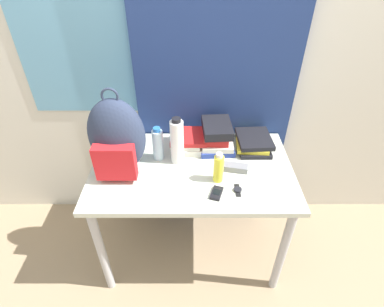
{
  "coord_description": "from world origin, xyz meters",
  "views": [
    {
      "loc": [
        0.0,
        -0.98,
        1.87
      ],
      "look_at": [
        0.0,
        0.35,
        0.85
      ],
      "focal_mm": 28.0,
      "sensor_mm": 36.0,
      "label": 1
    }
  ],
  "objects_px": {
    "book_stack_right": "(253,142)",
    "sunglasses_case": "(234,168)",
    "book_stack_left": "(188,141)",
    "cell_phone": "(216,193)",
    "sunscreen_bottle": "(218,168)",
    "book_stack_center": "(217,136)",
    "wristwatch": "(238,190)",
    "sports_bottle": "(177,141)",
    "water_bottle": "(158,144)",
    "backpack": "(117,138)"
  },
  "relations": [
    {
      "from": "book_stack_right",
      "to": "sunglasses_case",
      "type": "xyz_separation_m",
      "value": [
        -0.14,
        -0.22,
        -0.02
      ]
    },
    {
      "from": "book_stack_left",
      "to": "cell_phone",
      "type": "xyz_separation_m",
      "value": [
        0.15,
        -0.42,
        -0.04
      ]
    },
    {
      "from": "sunscreen_bottle",
      "to": "sunglasses_case",
      "type": "distance_m",
      "value": 0.15
    },
    {
      "from": "book_stack_center",
      "to": "wristwatch",
      "type": "bearing_deg",
      "value": -76.97
    },
    {
      "from": "book_stack_right",
      "to": "book_stack_left",
      "type": "bearing_deg",
      "value": 179.96
    },
    {
      "from": "book_stack_center",
      "to": "wristwatch",
      "type": "distance_m",
      "value": 0.41
    },
    {
      "from": "sunscreen_bottle",
      "to": "book_stack_left",
      "type": "bearing_deg",
      "value": 118.43
    },
    {
      "from": "book_stack_right",
      "to": "sunglasses_case",
      "type": "height_order",
      "value": "book_stack_right"
    },
    {
      "from": "sports_bottle",
      "to": "sunscreen_bottle",
      "type": "relative_size",
      "value": 1.6
    },
    {
      "from": "water_bottle",
      "to": "sunglasses_case",
      "type": "xyz_separation_m",
      "value": [
        0.44,
        -0.11,
        -0.08
      ]
    },
    {
      "from": "backpack",
      "to": "cell_phone",
      "type": "relative_size",
      "value": 4.71
    },
    {
      "from": "sports_bottle",
      "to": "cell_phone",
      "type": "height_order",
      "value": "sports_bottle"
    },
    {
      "from": "sports_bottle",
      "to": "sunglasses_case",
      "type": "bearing_deg",
      "value": -14.64
    },
    {
      "from": "sports_bottle",
      "to": "cell_phone",
      "type": "xyz_separation_m",
      "value": [
        0.21,
        -0.28,
        -0.13
      ]
    },
    {
      "from": "sports_bottle",
      "to": "book_stack_left",
      "type": "bearing_deg",
      "value": 66.89
    },
    {
      "from": "cell_phone",
      "to": "wristwatch",
      "type": "xyz_separation_m",
      "value": [
        0.11,
        0.03,
        -0.0
      ]
    },
    {
      "from": "sunglasses_case",
      "to": "wristwatch",
      "type": "distance_m",
      "value": 0.17
    },
    {
      "from": "water_bottle",
      "to": "sunglasses_case",
      "type": "distance_m",
      "value": 0.46
    },
    {
      "from": "sunscreen_bottle",
      "to": "sunglasses_case",
      "type": "bearing_deg",
      "value": 40.21
    },
    {
      "from": "backpack",
      "to": "book_stack_left",
      "type": "height_order",
      "value": "backpack"
    },
    {
      "from": "book_stack_left",
      "to": "water_bottle",
      "type": "relative_size",
      "value": 1.04
    },
    {
      "from": "sports_bottle",
      "to": "sunglasses_case",
      "type": "height_order",
      "value": "sports_bottle"
    },
    {
      "from": "water_bottle",
      "to": "cell_phone",
      "type": "xyz_separation_m",
      "value": [
        0.33,
        -0.31,
        -0.09
      ]
    },
    {
      "from": "sunscreen_bottle",
      "to": "sunglasses_case",
      "type": "height_order",
      "value": "sunscreen_bottle"
    },
    {
      "from": "wristwatch",
      "to": "book_stack_right",
      "type": "bearing_deg",
      "value": 70.3
    },
    {
      "from": "book_stack_right",
      "to": "backpack",
      "type": "bearing_deg",
      "value": -164.61
    },
    {
      "from": "water_bottle",
      "to": "sports_bottle",
      "type": "relative_size",
      "value": 0.73
    },
    {
      "from": "book_stack_center",
      "to": "sunscreen_bottle",
      "type": "xyz_separation_m",
      "value": [
        -0.01,
        -0.31,
        0.0
      ]
    },
    {
      "from": "book_stack_center",
      "to": "book_stack_left",
      "type": "bearing_deg",
      "value": 179.58
    },
    {
      "from": "book_stack_right",
      "to": "wristwatch",
      "type": "bearing_deg",
      "value": -109.7
    },
    {
      "from": "book_stack_center",
      "to": "wristwatch",
      "type": "height_order",
      "value": "book_stack_center"
    },
    {
      "from": "book_stack_left",
      "to": "water_bottle",
      "type": "distance_m",
      "value": 0.21
    },
    {
      "from": "sports_bottle",
      "to": "sunscreen_bottle",
      "type": "height_order",
      "value": "sports_bottle"
    },
    {
      "from": "backpack",
      "to": "book_stack_center",
      "type": "xyz_separation_m",
      "value": [
        0.55,
        0.21,
        -0.13
      ]
    },
    {
      "from": "cell_phone",
      "to": "sunglasses_case",
      "type": "xyz_separation_m",
      "value": [
        0.11,
        0.2,
        0.01
      ]
    },
    {
      "from": "book_stack_center",
      "to": "book_stack_right",
      "type": "distance_m",
      "value": 0.24
    },
    {
      "from": "sunscreen_bottle",
      "to": "wristwatch",
      "type": "xyz_separation_m",
      "value": [
        0.1,
        -0.08,
        -0.08
      ]
    },
    {
      "from": "book_stack_left",
      "to": "book_stack_right",
      "type": "relative_size",
      "value": 0.8
    },
    {
      "from": "sports_bottle",
      "to": "cell_phone",
      "type": "relative_size",
      "value": 2.75
    },
    {
      "from": "book_stack_left",
      "to": "book_stack_right",
      "type": "bearing_deg",
      "value": -0.04
    },
    {
      "from": "book_stack_center",
      "to": "book_stack_right",
      "type": "bearing_deg",
      "value": 0.26
    },
    {
      "from": "sports_bottle",
      "to": "sunscreen_bottle",
      "type": "xyz_separation_m",
      "value": [
        0.23,
        -0.17,
        -0.05
      ]
    },
    {
      "from": "water_bottle",
      "to": "wristwatch",
      "type": "xyz_separation_m",
      "value": [
        0.44,
        -0.28,
        -0.1
      ]
    },
    {
      "from": "sports_bottle",
      "to": "book_stack_center",
      "type": "bearing_deg",
      "value": 30.34
    },
    {
      "from": "wristwatch",
      "to": "book_stack_left",
      "type": "bearing_deg",
      "value": 124.18
    },
    {
      "from": "book_stack_center",
      "to": "book_stack_right",
      "type": "xyz_separation_m",
      "value": [
        0.23,
        0.0,
        -0.04
      ]
    },
    {
      "from": "sunglasses_case",
      "to": "wristwatch",
      "type": "height_order",
      "value": "sunglasses_case"
    },
    {
      "from": "sunscreen_bottle",
      "to": "wristwatch",
      "type": "relative_size",
      "value": 1.93
    },
    {
      "from": "book_stack_center",
      "to": "sunglasses_case",
      "type": "xyz_separation_m",
      "value": [
        0.09,
        -0.22,
        -0.06
      ]
    },
    {
      "from": "book_stack_left",
      "to": "sunscreen_bottle",
      "type": "bearing_deg",
      "value": -61.57
    }
  ]
}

